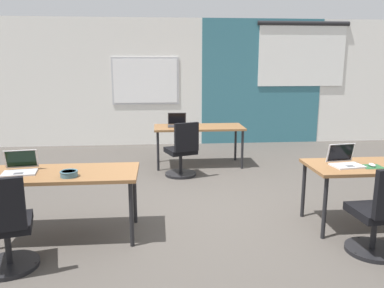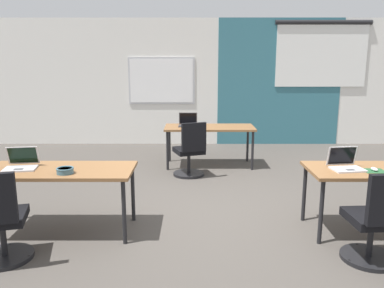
{
  "view_description": "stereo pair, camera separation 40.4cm",
  "coord_description": "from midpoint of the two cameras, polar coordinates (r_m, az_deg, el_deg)",
  "views": [
    {
      "loc": [
        -0.72,
        -4.57,
        1.84
      ],
      "look_at": [
        -0.3,
        0.24,
        0.82
      ],
      "focal_mm": 35.87,
      "sensor_mm": 36.0,
      "label": 1
    },
    {
      "loc": [
        -0.31,
        -4.59,
        1.84
      ],
      "look_at": [
        -0.3,
        0.24,
        0.82
      ],
      "focal_mm": 35.87,
      "sensor_mm": 36.0,
      "label": 2
    }
  ],
  "objects": [
    {
      "name": "chair_far_left",
      "position": [
        6.28,
        -3.3,
        -1.53
      ],
      "size": [
        0.56,
        0.61,
        0.92
      ],
      "rotation": [
        0.0,
        0.0,
        3.48
      ],
      "color": "black",
      "rests_on": "ground"
    },
    {
      "name": "desk_near_right",
      "position": [
        4.73,
        23.84,
        -3.53
      ],
      "size": [
        1.6,
        0.7,
        0.72
      ],
      "color": "brown",
      "rests_on": "ground"
    },
    {
      "name": "chair_near_right_inner",
      "position": [
        4.06,
        23.62,
        -10.23
      ],
      "size": [
        0.52,
        0.55,
        0.92
      ],
      "rotation": [
        0.0,
        0.0,
        3.2
      ],
      "color": "black",
      "rests_on": "ground"
    },
    {
      "name": "desk_far_center",
      "position": [
        6.9,
        -0.65,
        2.14
      ],
      "size": [
        1.6,
        0.7,
        0.72
      ],
      "color": "brown",
      "rests_on": "ground"
    },
    {
      "name": "mouse_near_right_inner",
      "position": [
        4.58,
        22.96,
        -2.91
      ],
      "size": [
        0.06,
        0.1,
        0.03
      ],
      "color": "silver",
      "rests_on": "mousepad_near_right_inner"
    },
    {
      "name": "laptop_near_left_end",
      "position": [
        4.47,
        -26.61,
        -3.22
      ],
      "size": [
        0.37,
        0.36,
        0.23
      ],
      "rotation": [
        0.0,
        0.0,
        0.15
      ],
      "color": "#B7B7BC",
      "rests_on": "desk_near_left"
    },
    {
      "name": "back_wall_assembly",
      "position": [
        8.81,
        -1.35,
        9.19
      ],
      "size": [
        10.0,
        0.27,
        2.8
      ],
      "color": "silver",
      "rests_on": "ground"
    },
    {
      "name": "mousepad_near_right_inner",
      "position": [
        4.58,
        22.94,
        -3.14
      ],
      "size": [
        0.22,
        0.19,
        0.0
      ],
      "color": "#23512D",
      "rests_on": "desk_near_right"
    },
    {
      "name": "chair_near_left_end",
      "position": [
        3.93,
        -28.76,
        -11.47
      ],
      "size": [
        0.54,
        0.59,
        0.92
      ],
      "rotation": [
        0.0,
        0.0,
        3.39
      ],
      "color": "black",
      "rests_on": "ground"
    },
    {
      "name": "laptop_far_left",
      "position": [
        6.93,
        -3.9,
        3.07
      ],
      "size": [
        0.34,
        0.29,
        0.23
      ],
      "rotation": [
        0.0,
        0.0,
        -0.03
      ],
      "color": "#333338",
      "rests_on": "desk_far_center"
    },
    {
      "name": "ground_plane",
      "position": [
        4.97,
        1.33,
        -9.79
      ],
      "size": [
        24.0,
        24.0,
        0.0
      ],
      "color": "#47423D"
    },
    {
      "name": "desk_near_left",
      "position": [
        4.33,
        -21.42,
        -4.7
      ],
      "size": [
        1.6,
        0.7,
        0.72
      ],
      "color": "brown",
      "rests_on": "ground"
    },
    {
      "name": "laptop_near_right_inner",
      "position": [
        4.52,
        19.44,
        -2.43
      ],
      "size": [
        0.37,
        0.33,
        0.23
      ],
      "rotation": [
        0.0,
        0.0,
        0.14
      ],
      "color": "silver",
      "rests_on": "desk_near_right"
    },
    {
      "name": "snack_bowl",
      "position": [
        4.11,
        -20.55,
        -4.13
      ],
      "size": [
        0.18,
        0.18,
        0.06
      ],
      "color": "#3D6070",
      "rests_on": "desk_near_left"
    }
  ]
}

